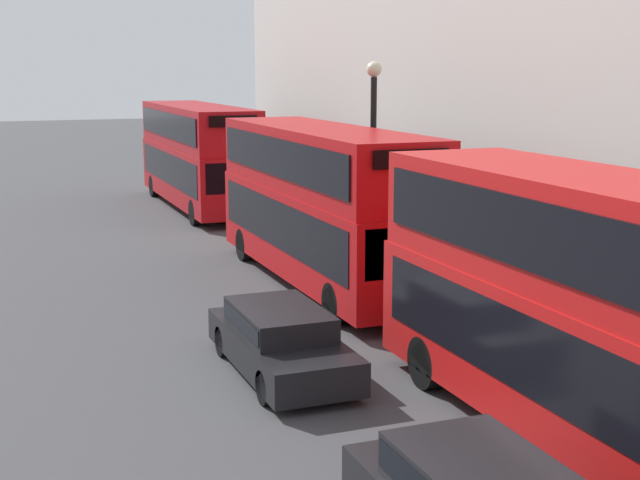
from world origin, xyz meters
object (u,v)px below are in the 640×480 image
object	(u,v)px
car_hatchback	(281,339)
bus_second_in_queue	(322,199)
bus_third_in_queue	(197,152)
bus_leading	(622,312)

from	to	relation	value
car_hatchback	bus_second_in_queue	bearing A→B (deg)	62.41
bus_third_in_queue	car_hatchback	size ratio (longest dim) A/B	2.51
bus_leading	car_hatchback	xyz separation A→B (m)	(-3.40, 5.70, -1.69)
bus_leading	bus_third_in_queue	distance (m)	26.71
bus_leading	bus_second_in_queue	bearing A→B (deg)	90.00
bus_second_in_queue	bus_third_in_queue	bearing A→B (deg)	90.00
bus_leading	car_hatchback	world-z (taller)	bus_leading
bus_leading	bus_third_in_queue	size ratio (longest dim) A/B	0.96
bus_leading	car_hatchback	size ratio (longest dim) A/B	2.42
bus_second_in_queue	bus_leading	bearing A→B (deg)	-90.00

